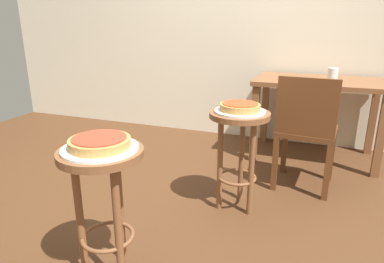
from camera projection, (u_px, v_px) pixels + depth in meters
ground_plane at (197, 206)px, 2.34m from camera, size 6.00×6.00×0.00m
stool_foreground at (103, 185)px, 1.56m from camera, size 0.38×0.38×0.66m
serving_plate_foreground at (100, 148)px, 1.51m from camera, size 0.34×0.34×0.01m
pizza_foreground at (100, 142)px, 1.50m from camera, size 0.27×0.27×0.05m
stool_middle at (239, 138)px, 2.19m from camera, size 0.38×0.38×0.66m
serving_plate_middle at (240, 111)px, 2.13m from camera, size 0.32×0.32×0.01m
pizza_middle at (240, 107)px, 2.12m from camera, size 0.25×0.25×0.05m
dining_table at (318, 92)px, 3.01m from camera, size 1.09×0.65×0.72m
cup_near_edge at (333, 76)px, 2.79m from camera, size 0.08×0.08×0.12m
wooden_chair at (306, 129)px, 2.46m from camera, size 0.43×0.43×0.85m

